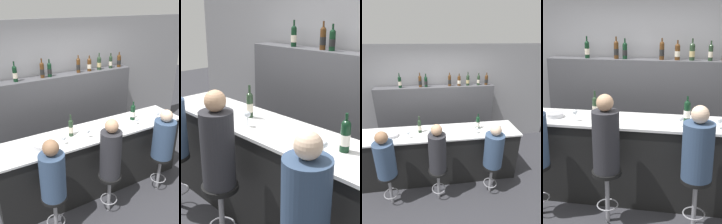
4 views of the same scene
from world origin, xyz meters
The scene contains 22 objects.
ground_plane centered at (0.00, 0.00, 0.00)m, with size 16.00×16.00×0.00m, color #333338.
wall_back centered at (0.00, 1.73, 1.30)m, with size 6.40×0.05×2.60m.
bar_counter centered at (0.00, 0.30, 0.53)m, with size 3.08×0.64×1.05m.
back_bar_cabinet centered at (0.00, 1.51, 0.82)m, with size 2.89×0.28×1.64m.
wine_bottle_counter_0 centered at (-0.37, 0.35, 1.19)m, with size 0.07×0.07×0.34m.
wine_bottle_counter_1 centered at (0.76, 0.35, 1.19)m, with size 0.08×0.08×0.32m.
wine_bottle_backbar_0 centered at (-0.82, 1.51, 1.77)m, with size 0.08×0.08×0.34m.
wine_bottle_backbar_1 centered at (-0.35, 1.51, 1.78)m, with size 0.08×0.08×0.34m.
wine_bottle_backbar_2 centered at (-0.22, 1.51, 1.77)m, with size 0.08×0.08×0.31m.
wine_bottle_backbar_3 centered at (0.35, 1.51, 1.78)m, with size 0.07×0.07×0.32m.
wine_bottle_backbar_4 centered at (0.59, 1.51, 1.76)m, with size 0.08×0.08×0.29m.
wine_bottle_backbar_5 centered at (0.80, 1.51, 1.77)m, with size 0.08×0.08×0.32m.
wine_bottle_backbar_6 centered at (1.07, 1.51, 1.76)m, with size 0.07×0.07×0.29m.
wine_glass_0 centered at (-0.57, 0.16, 1.15)m, with size 0.07×0.07×0.14m.
wine_glass_1 centered at (-0.19, 0.16, 1.16)m, with size 0.07×0.07×0.15m.
wine_glass_2 centered at (0.70, 0.16, 1.14)m, with size 0.06×0.06×0.13m.
wine_glass_3 centered at (1.13, 0.16, 1.15)m, with size 0.08×0.08×0.14m.
metal_bowl centered at (-0.86, 0.25, 1.08)m, with size 0.21×0.21×0.05m.
bar_stool_middle centered at (-0.08, -0.27, 0.49)m, with size 0.33×0.33×0.64m.
guest_seated_middle centered at (-0.08, -0.27, 1.02)m, with size 0.29×0.29×0.86m.
bar_stool_right centered at (0.89, -0.27, 0.49)m, with size 0.33×0.33×0.64m.
guest_seated_right centered at (0.89, -0.27, 0.98)m, with size 0.32×0.32×0.79m.
Camera 4 is at (0.73, -3.26, 2.25)m, focal length 50.00 mm.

